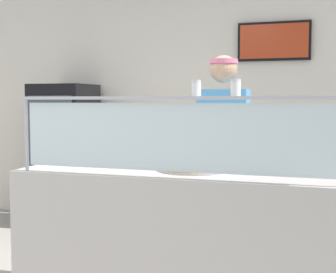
{
  "coord_description": "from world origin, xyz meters",
  "views": [
    {
      "loc": [
        2.01,
        -2.71,
        1.42
      ],
      "look_at": [
        0.99,
        0.36,
        1.18
      ],
      "focal_mm": 51.97,
      "sensor_mm": 36.0,
      "label": 1
    }
  ],
  "objects_px": {
    "pizza_server": "(196,165)",
    "parmesan_shaker": "(196,89)",
    "pepper_flake_shaker": "(236,89)",
    "worker_figure": "(223,154)",
    "drink_fridge": "(65,155)",
    "pizza_tray": "(194,168)"
  },
  "relations": [
    {
      "from": "pizza_server",
      "to": "parmesan_shaker",
      "type": "distance_m",
      "value": 0.6
    },
    {
      "from": "pepper_flake_shaker",
      "to": "worker_figure",
      "type": "relative_size",
      "value": 0.05
    },
    {
      "from": "pizza_server",
      "to": "drink_fridge",
      "type": "bearing_deg",
      "value": 149.32
    },
    {
      "from": "parmesan_shaker",
      "to": "pepper_flake_shaker",
      "type": "height_order",
      "value": "pepper_flake_shaker"
    },
    {
      "from": "parmesan_shaker",
      "to": "worker_figure",
      "type": "xyz_separation_m",
      "value": [
        -0.02,
        0.91,
        -0.48
      ]
    },
    {
      "from": "worker_figure",
      "to": "drink_fridge",
      "type": "distance_m",
      "value": 2.37
    },
    {
      "from": "pizza_tray",
      "to": "worker_figure",
      "type": "distance_m",
      "value": 0.57
    },
    {
      "from": "parmesan_shaker",
      "to": "pepper_flake_shaker",
      "type": "bearing_deg",
      "value": 0.0
    },
    {
      "from": "parmesan_shaker",
      "to": "drink_fridge",
      "type": "height_order",
      "value": "drink_fridge"
    },
    {
      "from": "worker_figure",
      "to": "drink_fridge",
      "type": "relative_size",
      "value": 1.1
    },
    {
      "from": "pepper_flake_shaker",
      "to": "worker_figure",
      "type": "height_order",
      "value": "worker_figure"
    },
    {
      "from": "pizza_tray",
      "to": "pepper_flake_shaker",
      "type": "bearing_deg",
      "value": -45.71
    },
    {
      "from": "pizza_server",
      "to": "parmesan_shaker",
      "type": "relative_size",
      "value": 2.97
    },
    {
      "from": "drink_fridge",
      "to": "worker_figure",
      "type": "bearing_deg",
      "value": -29.07
    },
    {
      "from": "pizza_tray",
      "to": "pizza_server",
      "type": "distance_m",
      "value": 0.04
    },
    {
      "from": "pizza_server",
      "to": "drink_fridge",
      "type": "xyz_separation_m",
      "value": [
        -2.0,
        1.72,
        -0.19
      ]
    },
    {
      "from": "worker_figure",
      "to": "drink_fridge",
      "type": "height_order",
      "value": "worker_figure"
    },
    {
      "from": "pizza_tray",
      "to": "drink_fridge",
      "type": "bearing_deg",
      "value": 139.23
    },
    {
      "from": "pizza_tray",
      "to": "worker_figure",
      "type": "relative_size",
      "value": 0.28
    },
    {
      "from": "worker_figure",
      "to": "parmesan_shaker",
      "type": "bearing_deg",
      "value": -88.52
    },
    {
      "from": "pizza_server",
      "to": "drink_fridge",
      "type": "relative_size",
      "value": 0.18
    },
    {
      "from": "pizza_tray",
      "to": "pepper_flake_shaker",
      "type": "distance_m",
      "value": 0.71
    }
  ]
}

